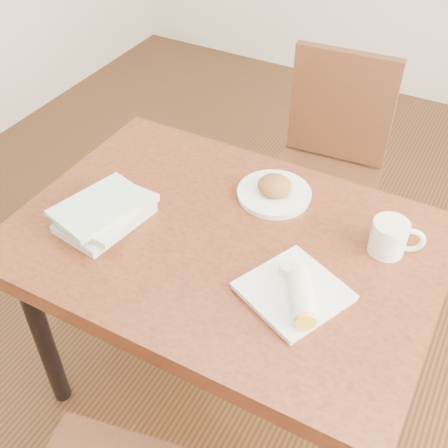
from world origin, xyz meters
The scene contains 7 objects.
ground centered at (0.00, 0.00, -0.01)m, with size 4.00×5.00×0.01m, color #472814.
table centered at (0.00, 0.00, 0.67)m, with size 1.20×0.84×0.75m.
chair_far centered at (0.04, 0.78, 0.55)m, with size 0.45×0.45×0.95m.
plate_scone centered at (0.05, 0.23, 0.77)m, with size 0.23×0.23×0.07m.
coffee_mug centered at (0.42, 0.17, 0.80)m, with size 0.15×0.10×0.10m.
plate_burrito centered at (0.27, -0.12, 0.77)m, with size 0.31×0.31×0.08m.
book_stack centered at (-0.33, -0.10, 0.78)m, with size 0.24×0.29×0.07m.
Camera 1 is at (0.55, -1.02, 1.84)m, focal length 45.00 mm.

